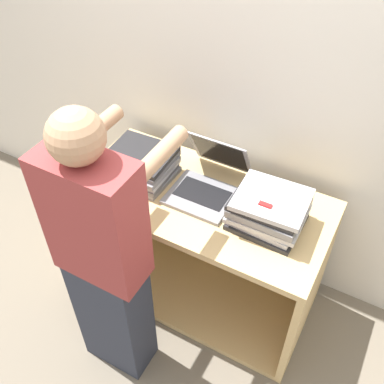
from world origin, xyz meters
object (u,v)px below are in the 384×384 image
at_px(laptop_open, 208,182).
at_px(laptop_stack_right, 269,210).
at_px(laptop_stack_left, 141,164).
at_px(person, 105,262).

distance_m(laptop_open, laptop_stack_right, 0.36).
bearing_deg(laptop_stack_left, laptop_stack_right, 0.01).
bearing_deg(laptop_stack_left, person, -72.77).
relative_size(laptop_stack_left, laptop_stack_right, 0.96).
bearing_deg(laptop_open, laptop_stack_left, -169.06).
bearing_deg(person, laptop_stack_left, 107.23).
xyz_separation_m(laptop_stack_left, laptop_stack_right, (0.71, 0.00, 0.01)).
relative_size(laptop_stack_left, person, 0.21).
bearing_deg(person, laptop_open, 73.75).
bearing_deg(laptop_stack_right, laptop_stack_left, -179.99).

